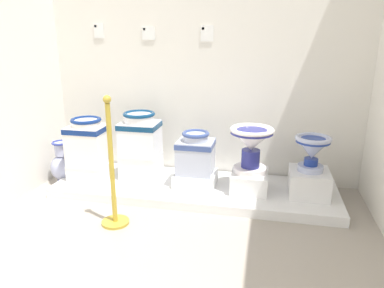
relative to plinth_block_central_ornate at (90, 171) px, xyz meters
name	(u,v)px	position (x,y,z in m)	size (l,w,h in m)	color
wall_back	(204,22)	(1.09, 0.52, 1.46)	(3.44, 0.06, 3.27)	white
display_platform	(194,189)	(1.09, 0.05, -0.12)	(2.75, 0.83, 0.09)	white
plinth_block_central_ornate	(90,171)	(0.00, 0.00, 0.00)	(0.39, 0.31, 0.16)	white
antique_toilet_central_ornate	(88,140)	(0.00, 0.00, 0.33)	(0.37, 0.33, 0.47)	white
plinth_block_pale_glazed	(141,166)	(0.51, 0.13, 0.04)	(0.39, 0.29, 0.25)	white
antique_toilet_pale_glazed	(140,133)	(0.51, 0.13, 0.40)	(0.38, 0.32, 0.44)	white
plinth_block_slender_white	(196,178)	(1.10, 0.06, -0.02)	(0.40, 0.35, 0.12)	white
antique_toilet_slender_white	(196,152)	(1.10, 0.06, 0.25)	(0.35, 0.31, 0.42)	#B3BAD1
plinth_block_leftmost	(249,181)	(1.63, 0.04, 0.01)	(0.34, 0.38, 0.18)	white
antique_toilet_leftmost	(251,142)	(1.63, 0.04, 0.39)	(0.41, 0.41, 0.43)	white
plinth_block_tall_cobalt	(309,183)	(2.17, 0.04, 0.04)	(0.35, 0.37, 0.24)	white
antique_toilet_tall_cobalt	(312,149)	(2.17, 0.04, 0.37)	(0.32, 0.32, 0.33)	#B3BCDF
info_placard_first	(99,30)	(-0.03, 0.48, 1.39)	(0.11, 0.01, 0.15)	white
info_placard_second	(148,33)	(0.52, 0.48, 1.36)	(0.13, 0.01, 0.13)	white
info_placard_third	(207,33)	(1.12, 0.48, 1.36)	(0.13, 0.01, 0.15)	white
decorative_vase_companion	(63,165)	(-0.33, 0.03, 0.03)	(0.25, 0.25, 0.45)	#2E3B8E
stanchion_post_near_left	(113,184)	(0.56, -0.68, 0.19)	(0.23, 0.23, 1.08)	gold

